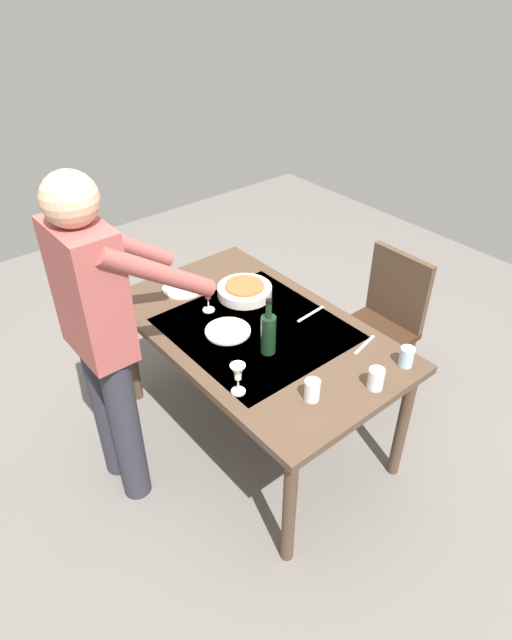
# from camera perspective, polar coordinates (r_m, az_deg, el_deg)

# --- Properties ---
(ground_plane) EXTENTS (6.00, 6.00, 0.00)m
(ground_plane) POSITION_cam_1_polar(r_m,az_deg,el_deg) (3.22, -0.00, -11.65)
(ground_plane) COLOR #66605B
(dining_table) EXTENTS (1.53, 0.92, 0.75)m
(dining_table) POSITION_cam_1_polar(r_m,az_deg,el_deg) (2.76, -0.00, -2.11)
(dining_table) COLOR #4C3828
(dining_table) RESTS_ON ground_plane
(chair_near) EXTENTS (0.40, 0.40, 0.91)m
(chair_near) POSITION_cam_1_polar(r_m,az_deg,el_deg) (3.26, 13.41, 0.27)
(chair_near) COLOR #352114
(chair_near) RESTS_ON ground_plane
(person_server) EXTENTS (0.42, 0.61, 1.69)m
(person_server) POSITION_cam_1_polar(r_m,az_deg,el_deg) (2.43, -16.01, -1.22)
(person_server) COLOR #2D2D38
(person_server) RESTS_ON ground_plane
(wine_bottle) EXTENTS (0.07, 0.07, 0.30)m
(wine_bottle) POSITION_cam_1_polar(r_m,az_deg,el_deg) (2.50, 1.32, -1.39)
(wine_bottle) COLOR black
(wine_bottle) RESTS_ON dining_table
(wine_glass_left) EXTENTS (0.07, 0.07, 0.15)m
(wine_glass_left) POSITION_cam_1_polar(r_m,az_deg,el_deg) (2.29, -1.93, -5.72)
(wine_glass_left) COLOR white
(wine_glass_left) RESTS_ON dining_table
(wine_glass_right) EXTENTS (0.07, 0.07, 0.15)m
(wine_glass_right) POSITION_cam_1_polar(r_m,az_deg,el_deg) (2.80, -5.15, 2.79)
(wine_glass_right) COLOR white
(wine_glass_right) RESTS_ON dining_table
(water_cup_near_left) EXTENTS (0.07, 0.07, 0.10)m
(water_cup_near_left) POSITION_cam_1_polar(r_m,az_deg,el_deg) (2.30, 5.98, -7.42)
(water_cup_near_left) COLOR silver
(water_cup_near_left) RESTS_ON dining_table
(water_cup_near_right) EXTENTS (0.07, 0.07, 0.10)m
(water_cup_near_right) POSITION_cam_1_polar(r_m,az_deg,el_deg) (2.56, 15.70, -3.77)
(water_cup_near_right) COLOR silver
(water_cup_near_right) RESTS_ON dining_table
(water_cup_far_left) EXTENTS (0.07, 0.07, 0.10)m
(water_cup_far_left) POSITION_cam_1_polar(r_m,az_deg,el_deg) (2.40, 12.61, -6.10)
(water_cup_far_left) COLOR silver
(water_cup_far_left) RESTS_ON dining_table
(serving_bowl_pasta) EXTENTS (0.30, 0.30, 0.07)m
(serving_bowl_pasta) POSITION_cam_1_polar(r_m,az_deg,el_deg) (2.95, -1.22, 3.19)
(serving_bowl_pasta) COLOR silver
(serving_bowl_pasta) RESTS_ON dining_table
(dinner_plate_near) EXTENTS (0.23, 0.23, 0.01)m
(dinner_plate_near) POSITION_cam_1_polar(r_m,az_deg,el_deg) (3.05, -7.74, 3.39)
(dinner_plate_near) COLOR silver
(dinner_plate_near) RESTS_ON dining_table
(dinner_plate_far) EXTENTS (0.23, 0.23, 0.01)m
(dinner_plate_far) POSITION_cam_1_polar(r_m,az_deg,el_deg) (2.69, -3.00, -1.17)
(dinner_plate_far) COLOR silver
(dinner_plate_far) RESTS_ON dining_table
(table_knife) EXTENTS (0.03, 0.20, 0.00)m
(table_knife) POSITION_cam_1_polar(r_m,az_deg,el_deg) (2.83, 5.84, 0.65)
(table_knife) COLOR silver
(table_knife) RESTS_ON dining_table
(table_fork) EXTENTS (0.05, 0.18, 0.00)m
(table_fork) POSITION_cam_1_polar(r_m,az_deg,el_deg) (2.66, 11.45, -2.59)
(table_fork) COLOR silver
(table_fork) RESTS_ON dining_table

